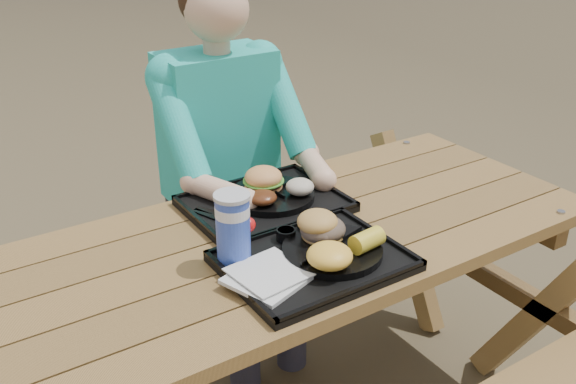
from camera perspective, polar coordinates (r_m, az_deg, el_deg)
picnic_table at (r=2.00m, az=-0.00°, el=-13.12°), size 1.80×1.49×0.75m
tray_near at (r=1.65m, az=2.29°, el=-6.26°), size 0.45×0.35×0.02m
tray_far at (r=1.93m, az=-2.06°, el=-1.16°), size 0.45×0.35×0.02m
plate_near at (r=1.66m, az=3.96°, el=-5.19°), size 0.26×0.26×0.02m
plate_far at (r=1.94m, az=-1.46°, el=-0.30°), size 0.26×0.26×0.02m
napkin_stack at (r=1.55m, az=-1.83°, el=-7.55°), size 0.21×0.21×0.02m
soda_cup at (r=1.60m, az=-4.90°, el=-3.31°), size 0.09×0.09×0.17m
condiment_bbq at (r=1.71m, az=-0.18°, el=-3.81°), size 0.05×0.05×0.03m
condiment_mustard at (r=1.75m, az=1.66°, el=-3.15°), size 0.05×0.05×0.03m
sandwich at (r=1.67m, az=3.14°, el=-2.27°), size 0.11×0.11×0.12m
mac_cheese at (r=1.56m, az=3.72°, el=-5.68°), size 0.11×0.11×0.06m
corn_cob at (r=1.64m, az=7.03°, el=-4.28°), size 0.10×0.10×0.05m
cutlery_far at (r=1.86m, az=-6.40°, el=-1.91°), size 0.09×0.13×0.01m
burger at (r=1.94m, az=-2.21°, el=1.74°), size 0.12×0.12×0.10m
baked_beans at (r=1.86m, az=-2.29°, el=-0.50°), size 0.08×0.08×0.04m
potato_salad at (r=1.92m, az=1.06°, el=0.47°), size 0.09×0.09×0.05m
diner at (r=2.33m, az=-5.75°, el=0.45°), size 0.48×0.84×1.28m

